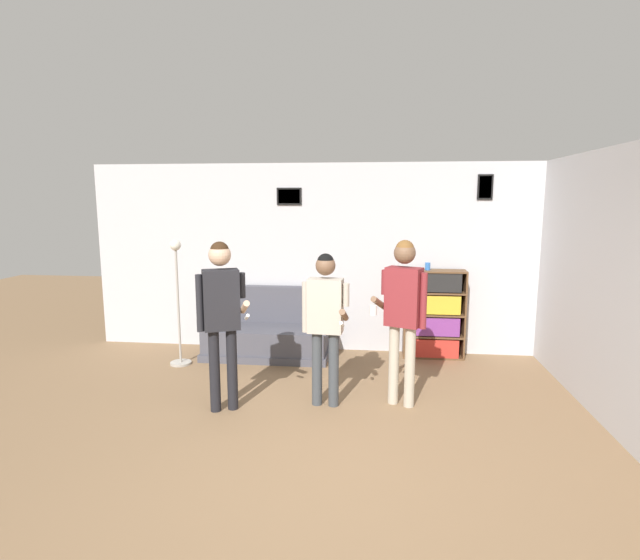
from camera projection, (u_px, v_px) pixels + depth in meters
The scene contains 10 objects.
ground_plane at pixel (322, 496), 3.72m from camera, with size 20.00×20.00×0.00m, color #846647.
wall_back at pixel (351, 258), 7.17m from camera, with size 7.61×0.08×2.70m.
wall_right at pixel (601, 284), 5.02m from camera, with size 0.06×6.11×2.70m.
couch at pixel (268, 334), 7.06m from camera, with size 1.75×0.80×0.95m.
bookshelf at pixel (434, 314), 6.94m from camera, with size 0.83×0.30×1.23m.
floor_lamp at pixel (178, 302), 6.57m from camera, with size 0.28×0.28×1.68m.
person_player_foreground_left at pixel (221, 307), 5.08m from camera, with size 0.59×0.42×1.78m.
person_player_foreground_center at pixel (325, 314), 5.22m from camera, with size 0.50×0.47×1.64m.
person_watcher_holding_cup at pixel (403, 304), 5.21m from camera, with size 0.58×0.38×1.78m.
drinking_cup at pixel (428, 266), 6.84m from camera, with size 0.07×0.07×0.10m.
Camera 1 is at (0.38, -3.39, 2.19)m, focal length 28.00 mm.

